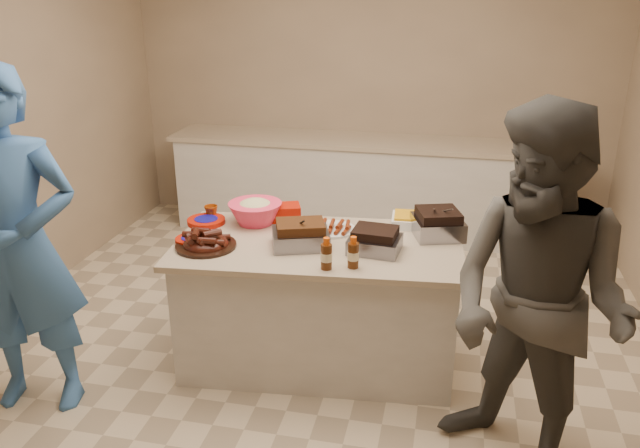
% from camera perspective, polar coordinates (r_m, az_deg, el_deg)
% --- Properties ---
extents(room, '(4.50, 5.00, 2.70)m').
position_cam_1_polar(room, '(4.13, -0.91, -11.70)').
color(room, tan).
rests_on(room, ground).
extents(back_counter, '(3.60, 0.64, 0.90)m').
position_cam_1_polar(back_counter, '(5.91, 3.88, 3.51)').
color(back_counter, beige).
rests_on(back_counter, ground).
extents(island, '(1.77, 1.04, 0.80)m').
position_cam_1_polar(island, '(4.08, -0.15, -12.16)').
color(island, beige).
rests_on(island, ground).
extents(rib_platter, '(0.47, 0.47, 0.14)m').
position_cam_1_polar(rib_platter, '(3.70, -10.37, -2.08)').
color(rib_platter, '#44150B').
rests_on(rib_platter, island).
extents(pulled_pork_tray, '(0.38, 0.33, 0.10)m').
position_cam_1_polar(pulled_pork_tray, '(3.65, -1.78, -2.05)').
color(pulled_pork_tray, '#47230F').
rests_on(pulled_pork_tray, island).
extents(brisket_tray, '(0.31, 0.26, 0.09)m').
position_cam_1_polar(brisket_tray, '(3.60, 5.01, -2.47)').
color(brisket_tray, black).
rests_on(brisket_tray, island).
extents(roasting_pan, '(0.35, 0.35, 0.11)m').
position_cam_1_polar(roasting_pan, '(3.86, 10.64, -1.06)').
color(roasting_pan, gray).
rests_on(roasting_pan, island).
extents(coleslaw_bowl, '(0.37, 0.37, 0.23)m').
position_cam_1_polar(coleslaw_bowl, '(4.02, -5.90, 0.08)').
color(coleslaw_bowl, '#FF355A').
rests_on(coleslaw_bowl, island).
extents(sausage_plate, '(0.30, 0.30, 0.05)m').
position_cam_1_polar(sausage_plate, '(3.88, 1.10, -0.58)').
color(sausage_plate, silver).
rests_on(sausage_plate, island).
extents(mac_cheese_dish, '(0.31, 0.23, 0.08)m').
position_cam_1_polar(mac_cheese_dish, '(4.00, 8.71, -0.14)').
color(mac_cheese_dish, gold).
rests_on(mac_cheese_dish, island).
extents(bbq_bottle_a, '(0.07, 0.07, 0.18)m').
position_cam_1_polar(bbq_bottle_a, '(3.37, 0.58, -4.10)').
color(bbq_bottle_a, '#43200A').
rests_on(bbq_bottle_a, island).
extents(bbq_bottle_b, '(0.07, 0.07, 0.18)m').
position_cam_1_polar(bbq_bottle_b, '(3.39, 3.03, -3.98)').
color(bbq_bottle_b, '#43200A').
rests_on(bbq_bottle_b, island).
extents(mustard_bottle, '(0.05, 0.05, 0.13)m').
position_cam_1_polar(mustard_bottle, '(3.78, -1.64, -1.22)').
color(mustard_bottle, '#E39F0B').
rests_on(mustard_bottle, island).
extents(sauce_bowl, '(0.14, 0.05, 0.13)m').
position_cam_1_polar(sauce_bowl, '(3.84, -2.11, -0.86)').
color(sauce_bowl, silver).
rests_on(sauce_bowl, island).
extents(plate_stack_large, '(0.26, 0.26, 0.03)m').
position_cam_1_polar(plate_stack_large, '(4.06, -10.35, 0.08)').
color(plate_stack_large, '#A11203').
rests_on(plate_stack_large, island).
extents(plate_stack_small, '(0.20, 0.20, 0.03)m').
position_cam_1_polar(plate_stack_small, '(3.79, -11.69, -1.61)').
color(plate_stack_small, '#A11203').
rests_on(plate_stack_small, island).
extents(plastic_cup, '(0.10, 0.09, 0.09)m').
position_cam_1_polar(plastic_cup, '(4.15, -9.88, 0.59)').
color(plastic_cup, '#833208').
rests_on(plastic_cup, island).
extents(basket_stack, '(0.24, 0.21, 0.10)m').
position_cam_1_polar(basket_stack, '(4.06, -3.28, 0.38)').
color(basket_stack, '#A11203').
rests_on(basket_stack, island).
extents(guest_blue, '(1.04, 2.00, 0.46)m').
position_cam_1_polar(guest_blue, '(4.08, -23.70, -14.25)').
color(guest_blue, '#3765A7').
rests_on(guest_blue, ground).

